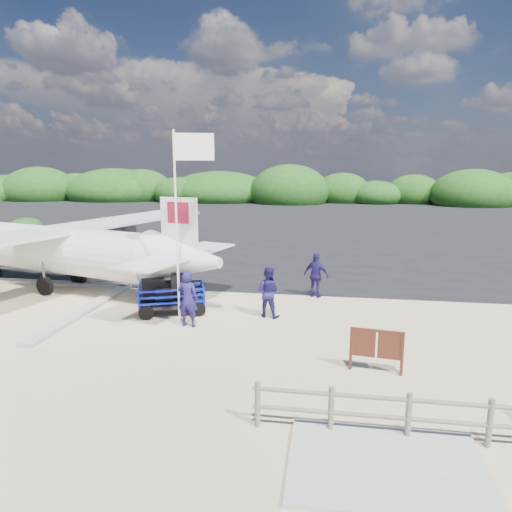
{
  "coord_description": "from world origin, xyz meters",
  "views": [
    {
      "loc": [
        4.33,
        -13.54,
        5.33
      ],
      "look_at": [
        1.53,
        4.01,
        1.82
      ],
      "focal_mm": 32.0,
      "sensor_mm": 36.0,
      "label": 1
    }
  ],
  "objects_px": {
    "flagpole": "(180,323)",
    "crew_b": "(268,292)",
    "baggage_cart": "(172,313)",
    "crew_a": "(188,299)",
    "crew_c": "(316,275)",
    "aircraft_large": "(407,230)",
    "signboard": "(375,372)"
  },
  "relations": [
    {
      "from": "flagpole",
      "to": "crew_b",
      "type": "distance_m",
      "value": 3.28
    },
    {
      "from": "baggage_cart",
      "to": "crew_b",
      "type": "height_order",
      "value": "crew_b"
    },
    {
      "from": "crew_a",
      "to": "crew_b",
      "type": "distance_m",
      "value": 2.91
    },
    {
      "from": "crew_a",
      "to": "crew_c",
      "type": "height_order",
      "value": "crew_a"
    },
    {
      "from": "flagpole",
      "to": "aircraft_large",
      "type": "distance_m",
      "value": 28.13
    },
    {
      "from": "flagpole",
      "to": "crew_b",
      "type": "relative_size",
      "value": 3.51
    },
    {
      "from": "flagpole",
      "to": "crew_b",
      "type": "height_order",
      "value": "flagpole"
    },
    {
      "from": "crew_b",
      "to": "baggage_cart",
      "type": "bearing_deg",
      "value": 16.55
    },
    {
      "from": "signboard",
      "to": "crew_c",
      "type": "bearing_deg",
      "value": 112.41
    },
    {
      "from": "baggage_cart",
      "to": "crew_a",
      "type": "relative_size",
      "value": 1.32
    },
    {
      "from": "flagpole",
      "to": "aircraft_large",
      "type": "relative_size",
      "value": 0.36
    },
    {
      "from": "baggage_cart",
      "to": "crew_a",
      "type": "distance_m",
      "value": 1.87
    },
    {
      "from": "crew_a",
      "to": "aircraft_large",
      "type": "height_order",
      "value": "aircraft_large"
    },
    {
      "from": "signboard",
      "to": "crew_c",
      "type": "xyz_separation_m",
      "value": [
        -1.76,
        6.82,
        0.93
      ]
    },
    {
      "from": "crew_a",
      "to": "crew_c",
      "type": "bearing_deg",
      "value": -130.21
    },
    {
      "from": "signboard",
      "to": "crew_b",
      "type": "relative_size",
      "value": 0.79
    },
    {
      "from": "signboard",
      "to": "baggage_cart",
      "type": "bearing_deg",
      "value": 158.83
    },
    {
      "from": "signboard",
      "to": "crew_a",
      "type": "xyz_separation_m",
      "value": [
        -5.92,
        2.62,
        0.96
      ]
    },
    {
      "from": "crew_c",
      "to": "aircraft_large",
      "type": "height_order",
      "value": "aircraft_large"
    },
    {
      "from": "crew_c",
      "to": "flagpole",
      "type": "bearing_deg",
      "value": 65.51
    },
    {
      "from": "signboard",
      "to": "crew_c",
      "type": "relative_size",
      "value": 0.79
    },
    {
      "from": "flagpole",
      "to": "crew_b",
      "type": "bearing_deg",
      "value": 21.63
    },
    {
      "from": "baggage_cart",
      "to": "flagpole",
      "type": "xyz_separation_m",
      "value": [
        0.61,
        -0.95,
        0.0
      ]
    },
    {
      "from": "crew_b",
      "to": "signboard",
      "type": "bearing_deg",
      "value": 143.02
    },
    {
      "from": "crew_a",
      "to": "flagpole",
      "type": "bearing_deg",
      "value": -30.19
    },
    {
      "from": "crew_c",
      "to": "aircraft_large",
      "type": "xyz_separation_m",
      "value": [
        7.07,
        21.69,
        -0.93
      ]
    },
    {
      "from": "flagpole",
      "to": "signboard",
      "type": "relative_size",
      "value": 4.42
    },
    {
      "from": "baggage_cart",
      "to": "signboard",
      "type": "distance_m",
      "value": 7.93
    },
    {
      "from": "crew_c",
      "to": "signboard",
      "type": "bearing_deg",
      "value": 129.3
    },
    {
      "from": "crew_a",
      "to": "crew_b",
      "type": "relative_size",
      "value": 1.04
    },
    {
      "from": "crew_a",
      "to": "crew_c",
      "type": "relative_size",
      "value": 1.04
    },
    {
      "from": "aircraft_large",
      "to": "flagpole",
      "type": "bearing_deg",
      "value": 82.07
    }
  ]
}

